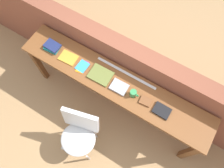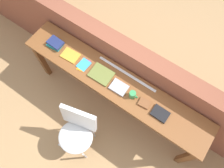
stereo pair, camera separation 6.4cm
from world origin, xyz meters
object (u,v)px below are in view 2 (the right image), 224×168
at_px(book_open_centre, 101,74).
at_px(leather_journal_brown, 144,103).
at_px(mug, 133,95).
at_px(pamphlet_pile_colourful, 84,65).
at_px(book_repair_rightmost, 160,114).
at_px(book_stack_leftmost, 55,43).
at_px(magazine_cycling, 70,55).
at_px(chair_white_moulded, 77,131).

xyz_separation_m(book_open_centre, leather_journal_brown, (0.61, -0.01, 0.00)).
bearing_deg(mug, book_open_centre, 178.04).
distance_m(pamphlet_pile_colourful, book_repair_rightmost, 1.08).
distance_m(pamphlet_pile_colourful, mug, 0.71).
height_order(book_stack_leftmost, magazine_cycling, book_stack_leftmost).
distance_m(book_stack_leftmost, leather_journal_brown, 1.34).
height_order(chair_white_moulded, book_repair_rightmost, book_repair_rightmost).
xyz_separation_m(chair_white_moulded, book_open_centre, (-0.09, 0.67, 0.36)).
relative_size(chair_white_moulded, book_repair_rightmost, 4.69).
distance_m(book_open_centre, mug, 0.45).
xyz_separation_m(pamphlet_pile_colourful, book_repair_rightmost, (1.08, -0.00, 0.01)).
distance_m(chair_white_moulded, book_open_centre, 0.77).
bearing_deg(chair_white_moulded, book_stack_leftmost, 140.38).
bearing_deg(book_repair_rightmost, book_stack_leftmost, -179.99).
distance_m(mug, leather_journal_brown, 0.16).
xyz_separation_m(mug, book_repair_rightmost, (0.37, -0.00, -0.03)).
xyz_separation_m(book_stack_leftmost, leather_journal_brown, (1.34, -0.02, -0.02)).
relative_size(chair_white_moulded, book_open_centre, 3.29).
height_order(pamphlet_pile_colourful, mug, mug).
bearing_deg(book_open_centre, magazine_cycling, 179.36).
bearing_deg(book_repair_rightmost, chair_white_moulded, -137.26).
relative_size(magazine_cycling, pamphlet_pile_colourful, 1.14).
bearing_deg(book_stack_leftmost, chair_white_moulded, -39.62).
bearing_deg(magazine_cycling, book_repair_rightmost, -4.14).
height_order(book_stack_leftmost, book_open_centre, book_stack_leftmost).
height_order(chair_white_moulded, mug, mug).
xyz_separation_m(chair_white_moulded, pamphlet_pile_colourful, (-0.35, 0.65, 0.36)).
bearing_deg(pamphlet_pile_colourful, leather_journal_brown, 0.18).
relative_size(chair_white_moulded, mug, 8.10).
bearing_deg(book_repair_rightmost, mug, -179.46).
xyz_separation_m(book_open_centre, book_repair_rightmost, (0.82, -0.02, 0.00)).
relative_size(chair_white_moulded, magazine_cycling, 4.08).
distance_m(magazine_cycling, book_repair_rightmost, 1.29).
xyz_separation_m(book_stack_leftmost, mug, (1.18, -0.02, 0.01)).
bearing_deg(book_repair_rightmost, pamphlet_pile_colourful, -179.07).
bearing_deg(leather_journal_brown, book_repair_rightmost, -6.65).
bearing_deg(book_open_centre, leather_journal_brown, -2.89).
bearing_deg(book_stack_leftmost, pamphlet_pile_colourful, -3.10).
distance_m(book_stack_leftmost, pamphlet_pile_colourful, 0.47).
xyz_separation_m(mug, leather_journal_brown, (0.16, 0.00, -0.03)).
xyz_separation_m(pamphlet_pile_colourful, mug, (0.71, 0.00, 0.04)).
xyz_separation_m(chair_white_moulded, mug, (0.36, 0.65, 0.40)).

